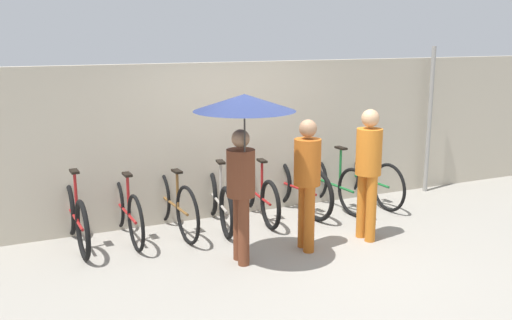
{
  "coord_description": "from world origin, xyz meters",
  "views": [
    {
      "loc": [
        -2.92,
        -5.49,
        2.57
      ],
      "look_at": [
        0.0,
        0.91,
        1.0
      ],
      "focal_mm": 40.0,
      "sensor_mm": 36.0,
      "label": 1
    }
  ],
  "objects": [
    {
      "name": "parked_bicycle_3",
      "position": [
        -0.31,
        1.47,
        0.35
      ],
      "size": [
        0.44,
        1.65,
        1.04
      ],
      "rotation": [
        0.0,
        0.0,
        1.43
      ],
      "color": "black",
      "rests_on": "ground"
    },
    {
      "name": "pedestrian_trailing",
      "position": [
        1.21,
        0.2,
        0.98
      ],
      "size": [
        0.32,
        0.32,
        1.67
      ],
      "rotation": [
        0.0,
        0.0,
        3.21
      ],
      "color": "#C66B1E",
      "rests_on": "ground"
    },
    {
      "name": "awning_pole",
      "position": [
        3.44,
        1.67,
        1.19
      ],
      "size": [
        0.07,
        0.07,
        2.37
      ],
      "color": "gray",
      "rests_on": "ground"
    },
    {
      "name": "parked_bicycle_1",
      "position": [
        -1.55,
        1.5,
        0.37
      ],
      "size": [
        0.44,
        1.68,
        0.99
      ],
      "rotation": [
        0.0,
        0.0,
        1.6
      ],
      "color": "black",
      "rests_on": "ground"
    },
    {
      "name": "back_wall",
      "position": [
        0.0,
        1.89,
        1.09
      ],
      "size": [
        12.35,
        0.12,
        2.18
      ],
      "color": "#B2A893",
      "rests_on": "ground"
    },
    {
      "name": "parked_bicycle_7",
      "position": [
        2.17,
        1.58,
        0.38
      ],
      "size": [
        0.44,
        1.78,
        1.09
      ],
      "rotation": [
        0.0,
        0.0,
        1.62
      ],
      "color": "black",
      "rests_on": "ground"
    },
    {
      "name": "parked_bicycle_0",
      "position": [
        -2.17,
        1.48,
        0.37
      ],
      "size": [
        0.44,
        1.67,
        1.0
      ],
      "rotation": [
        0.0,
        0.0,
        1.61
      ],
      "color": "black",
      "rests_on": "ground"
    },
    {
      "name": "parked_bicycle_4",
      "position": [
        0.31,
        1.55,
        0.36
      ],
      "size": [
        0.44,
        1.66,
        1.09
      ],
      "rotation": [
        0.0,
        0.0,
        1.49
      ],
      "color": "black",
      "rests_on": "ground"
    },
    {
      "name": "parked_bicycle_6",
      "position": [
        1.55,
        1.55,
        0.37
      ],
      "size": [
        0.44,
        1.69,
        0.98
      ],
      "rotation": [
        0.0,
        0.0,
        1.65
      ],
      "color": "black",
      "rests_on": "ground"
    },
    {
      "name": "parked_bicycle_2",
      "position": [
        -0.93,
        1.5,
        0.39
      ],
      "size": [
        0.44,
        1.76,
        1.03
      ],
      "rotation": [
        0.0,
        0.0,
        1.64
      ],
      "color": "black",
      "rests_on": "ground"
    },
    {
      "name": "pedestrian_center",
      "position": [
        0.34,
        0.2,
        0.93
      ],
      "size": [
        0.32,
        0.32,
        1.59
      ],
      "rotation": [
        0.0,
        0.0,
        3.03
      ],
      "color": "#B25619",
      "rests_on": "ground"
    },
    {
      "name": "ground_plane",
      "position": [
        0.0,
        0.0,
        0.0
      ],
      "size": [
        30.0,
        30.0,
        0.0
      ],
      "primitive_type": "plane",
      "color": "gray"
    },
    {
      "name": "pedestrian_leading",
      "position": [
        -0.53,
        0.07,
        1.57
      ],
      "size": [
        1.1,
        1.1,
        1.94
      ],
      "rotation": [
        0.0,
        0.0,
        3.05
      ],
      "color": "brown",
      "rests_on": "ground"
    },
    {
      "name": "parked_bicycle_5",
      "position": [
        0.93,
        1.57,
        0.39
      ],
      "size": [
        0.44,
        1.71,
        0.98
      ],
      "rotation": [
        0.0,
        0.0,
        1.71
      ],
      "color": "black",
      "rests_on": "ground"
    }
  ]
}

